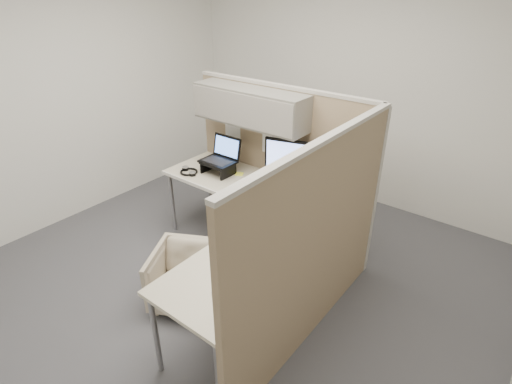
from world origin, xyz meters
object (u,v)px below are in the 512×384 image
Objects in this scene: monitor_left at (288,159)px; office_chair at (187,275)px; desk at (249,215)px; keyboard at (276,204)px.

office_chair is at bearing -116.38° from monitor_left.
desk is 4.19× the size of keyboard.
office_chair is at bearing -126.88° from keyboard.
office_chair is 1.19× the size of keyboard.
keyboard reaches higher than desk.
keyboard is (0.14, -0.37, -0.26)m from monitor_left.
monitor_left is 0.98× the size of keyboard.
office_chair is 1.38m from monitor_left.
desk is 3.52× the size of office_chair.
desk is 0.66m from monitor_left.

